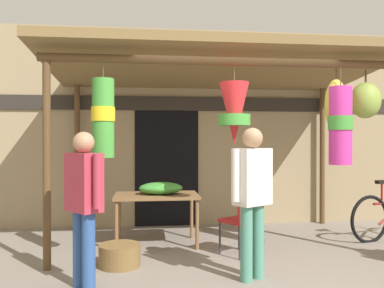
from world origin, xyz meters
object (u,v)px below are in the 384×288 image
at_px(flower_heap_on_table, 162,188).
at_px(wicker_basket_by_table, 120,255).
at_px(customer_foreground, 252,190).
at_px(display_table, 156,200).
at_px(folding_chair, 244,217).
at_px(vendor_in_orange, 84,197).

height_order(flower_heap_on_table, wicker_basket_by_table, flower_heap_on_table).
height_order(flower_heap_on_table, customer_foreground, customer_foreground).
bearing_deg(display_table, folding_chair, -31.85).
xyz_separation_m(vendor_in_orange, customer_foreground, (1.74, 0.06, 0.03)).
bearing_deg(display_table, vendor_in_orange, -115.33).
bearing_deg(display_table, wicker_basket_by_table, -116.05).
xyz_separation_m(folding_chair, customer_foreground, (-0.13, -0.89, 0.45)).
bearing_deg(wicker_basket_by_table, flower_heap_on_table, 60.05).
height_order(flower_heap_on_table, folding_chair, flower_heap_on_table).
xyz_separation_m(display_table, customer_foreground, (0.97, -1.57, 0.31)).
relative_size(display_table, flower_heap_on_table, 1.91).
bearing_deg(wicker_basket_by_table, folding_chair, 9.43).
distance_m(folding_chair, customer_foreground, 1.00).
relative_size(flower_heap_on_table, customer_foreground, 0.38).
height_order(wicker_basket_by_table, vendor_in_orange, vendor_in_orange).
relative_size(display_table, customer_foreground, 0.73).
bearing_deg(customer_foreground, wicker_basket_by_table, 156.42).
distance_m(flower_heap_on_table, vendor_in_orange, 1.83).
distance_m(flower_heap_on_table, wicker_basket_by_table, 1.27).
bearing_deg(display_table, customer_foreground, -58.22).
bearing_deg(folding_chair, customer_foreground, -98.27).
xyz_separation_m(flower_heap_on_table, wicker_basket_by_table, (-0.54, -0.93, -0.68)).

